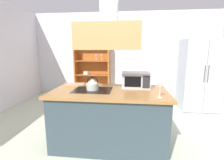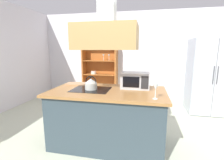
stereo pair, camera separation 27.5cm
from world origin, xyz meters
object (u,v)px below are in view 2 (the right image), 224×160
at_px(dish_cabinet, 100,72).
at_px(kettle, 91,84).
at_px(cutting_board, 76,84).
at_px(microwave, 135,80).
at_px(wine_glass_on_counter, 156,88).
at_px(refrigerator, 209,76).

bearing_deg(dish_cabinet, kettle, -77.04).
height_order(cutting_board, microwave, microwave).
distance_m(microwave, wine_glass_on_counter, 0.65).
relative_size(refrigerator, dish_cabinet, 0.99).
xyz_separation_m(kettle, wine_glass_on_counter, (0.98, -0.32, 0.06)).
distance_m(kettle, microwave, 0.73).
bearing_deg(wine_glass_on_counter, cutting_board, 154.92).
xyz_separation_m(refrigerator, kettle, (-2.34, -1.86, 0.10)).
distance_m(dish_cabinet, kettle, 2.85).
relative_size(kettle, cutting_board, 0.64).
xyz_separation_m(dish_cabinet, kettle, (0.64, -2.77, 0.20)).
bearing_deg(refrigerator, microwave, -135.92).
bearing_deg(wine_glass_on_counter, refrigerator, 58.06).
height_order(microwave, wine_glass_on_counter, microwave).
distance_m(cutting_board, microwave, 1.10).
bearing_deg(wine_glass_on_counter, dish_cabinet, 117.70).
distance_m(refrigerator, microwave, 2.31).
relative_size(cutting_board, wine_glass_on_counter, 1.65).
bearing_deg(microwave, cutting_board, 176.02).
distance_m(refrigerator, kettle, 2.99).
distance_m(dish_cabinet, cutting_board, 2.45).
bearing_deg(microwave, kettle, -159.64).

